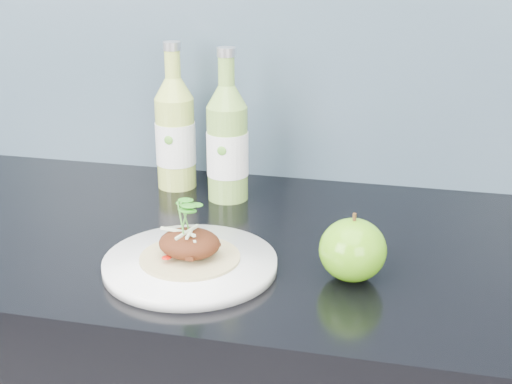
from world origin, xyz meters
The scene contains 5 objects.
dinner_plate centered at (-0.01, 1.57, 0.91)m, with size 0.25×0.25×0.02m.
pork_taco centered at (-0.01, 1.57, 0.94)m, with size 0.14×0.14×0.09m.
green_apple centered at (0.21, 1.59, 0.94)m, with size 0.12×0.12×0.10m.
cider_bottle_left centered at (-0.14, 1.88, 1.00)m, with size 0.08×0.08×0.26m.
cider_bottle_right centered at (-0.03, 1.85, 1.00)m, with size 0.09×0.09×0.26m.
Camera 1 is at (0.28, 0.72, 1.35)m, focal length 50.00 mm.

